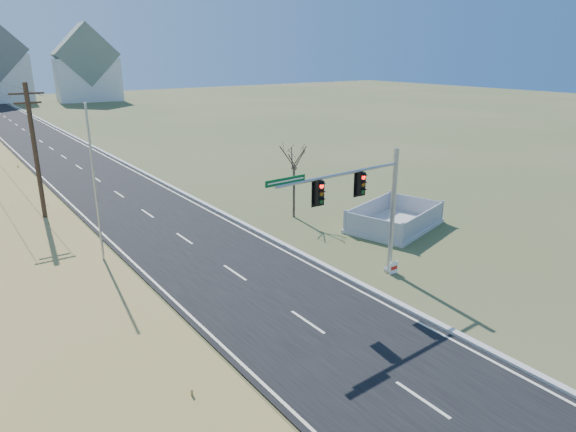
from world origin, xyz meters
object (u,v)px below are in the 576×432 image
at_px(open_sign, 394,268).
at_px(bare_tree, 294,155).
at_px(flagpole, 99,217).
at_px(fence_enclosure, 394,223).
at_px(traffic_signal_mast, 368,203).

relative_size(open_sign, bare_tree, 0.12).
bearing_deg(open_sign, flagpole, 150.62).
relative_size(fence_enclosure, flagpole, 0.81).
height_order(traffic_signal_mast, bare_tree, traffic_signal_mast).
bearing_deg(open_sign, traffic_signal_mast, 173.16).
bearing_deg(flagpole, bare_tree, 13.73).
bearing_deg(flagpole, fence_enclosure, -6.97).
height_order(fence_enclosure, open_sign, fence_enclosure).
relative_size(fence_enclosure, open_sign, 10.98).
bearing_deg(fence_enclosure, traffic_signal_mast, -162.77).
xyz_separation_m(fence_enclosure, flagpole, (-17.34, 2.12, 3.12)).
distance_m(open_sign, bare_tree, 11.13).
xyz_separation_m(traffic_signal_mast, open_sign, (1.78, -0.25, -3.61)).
bearing_deg(traffic_signal_mast, open_sign, -10.97).
bearing_deg(traffic_signal_mast, bare_tree, 69.66).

